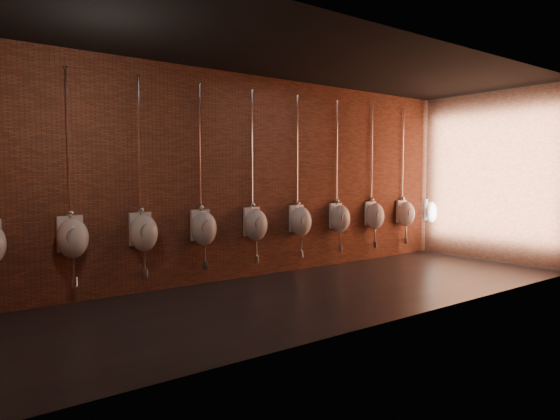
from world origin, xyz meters
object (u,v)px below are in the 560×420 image
at_px(urinal_4, 256,224).
at_px(urinal_1, 73,237).
at_px(urinal_2, 144,232).
at_px(urinal_9, 433,211).
at_px(urinal_5, 301,221).
at_px(urinal_3, 204,227).
at_px(urinal_7, 375,215).
at_px(urinal_8, 406,213).
at_px(urinal_6, 340,218).

bearing_deg(urinal_4, urinal_1, 180.00).
xyz_separation_m(urinal_2, urinal_9, (6.44, 0.00, 0.00)).
height_order(urinal_4, urinal_5, same).
bearing_deg(urinal_3, urinal_2, 180.00).
xyz_separation_m(urinal_7, urinal_8, (0.92, 0.00, 0.00)).
bearing_deg(urinal_2, urinal_8, 0.00).
relative_size(urinal_5, urinal_7, 1.00).
distance_m(urinal_1, urinal_7, 5.52).
distance_m(urinal_5, urinal_8, 2.76).
bearing_deg(urinal_5, urinal_2, 180.00).
distance_m(urinal_4, urinal_7, 2.76).
distance_m(urinal_1, urinal_9, 7.36).
distance_m(urinal_1, urinal_3, 1.84).
bearing_deg(urinal_4, urinal_7, 0.00).
xyz_separation_m(urinal_6, urinal_7, (0.92, 0.00, 0.00)).
bearing_deg(urinal_3, urinal_6, 0.00).
height_order(urinal_5, urinal_6, same).
bearing_deg(urinal_9, urinal_7, 180.00).
bearing_deg(urinal_1, urinal_4, 0.00).
distance_m(urinal_3, urinal_9, 5.52).
distance_m(urinal_5, urinal_9, 3.68).
distance_m(urinal_8, urinal_9, 0.92).
xyz_separation_m(urinal_6, urinal_8, (1.84, 0.00, 0.00)).
height_order(urinal_2, urinal_8, same).
bearing_deg(urinal_5, urinal_9, 0.00).
bearing_deg(urinal_3, urinal_7, 0.00).
bearing_deg(urinal_6, urinal_2, 180.00).
height_order(urinal_1, urinal_3, same).
relative_size(urinal_6, urinal_7, 1.00).
relative_size(urinal_3, urinal_8, 1.00).
bearing_deg(urinal_1, urinal_8, 0.00).
relative_size(urinal_3, urinal_4, 1.00).
height_order(urinal_3, urinal_6, same).
relative_size(urinal_4, urinal_5, 1.00).
distance_m(urinal_6, urinal_7, 0.92).
relative_size(urinal_2, urinal_5, 1.00).
distance_m(urinal_4, urinal_8, 3.68).
height_order(urinal_2, urinal_6, same).
distance_m(urinal_2, urinal_4, 1.84).
bearing_deg(urinal_6, urinal_9, 0.00).
bearing_deg(urinal_7, urinal_3, 180.00).
distance_m(urinal_2, urinal_5, 2.76).
distance_m(urinal_5, urinal_7, 1.84).
bearing_deg(urinal_8, urinal_3, 180.00).
bearing_deg(urinal_8, urinal_6, 180.00).
bearing_deg(urinal_2, urinal_4, 0.00).
distance_m(urinal_2, urinal_3, 0.92).
relative_size(urinal_4, urinal_6, 1.00).
relative_size(urinal_3, urinal_6, 1.00).
relative_size(urinal_4, urinal_7, 1.00).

